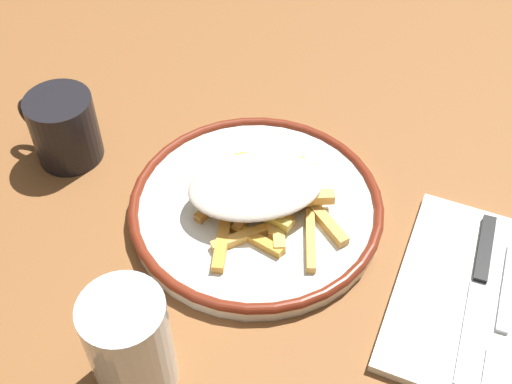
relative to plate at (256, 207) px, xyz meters
name	(u,v)px	position (x,y,z in m)	size (l,w,h in m)	color
ground_plane	(256,214)	(0.00, 0.00, -0.01)	(2.60, 2.60, 0.00)	brown
plate	(256,207)	(0.00, 0.00, 0.00)	(0.29, 0.29, 0.02)	white
fries_heap	(258,194)	(0.00, 0.00, 0.03)	(0.20, 0.19, 0.04)	orange
napkin	(476,298)	(-0.25, 0.01, -0.01)	(0.16, 0.23, 0.01)	white
fork	(504,315)	(-0.28, 0.02, 0.00)	(0.04, 0.18, 0.01)	silver
knife	(480,279)	(-0.25, -0.01, 0.00)	(0.04, 0.21, 0.01)	black
water_glass	(130,345)	(0.01, 0.23, 0.05)	(0.07, 0.07, 0.12)	silver
coffee_mug	(63,128)	(0.25, 0.02, 0.03)	(0.11, 0.08, 0.09)	black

